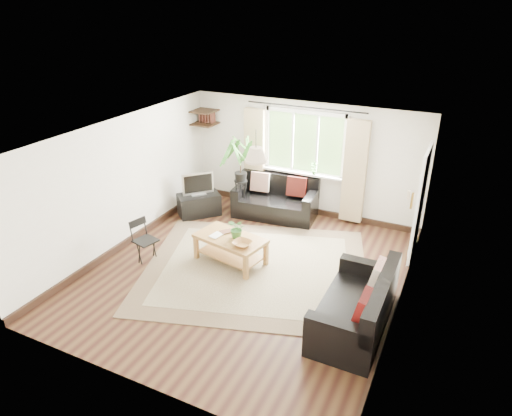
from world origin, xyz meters
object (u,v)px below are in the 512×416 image
at_px(sofa_back, 275,198).
at_px(folding_chair, 146,241).
at_px(coffee_table, 231,250).
at_px(tv_stand, 199,204).
at_px(palm_stand, 241,178).
at_px(sofa_right, 355,303).

relative_size(sofa_back, folding_chair, 2.27).
height_order(coffee_table, tv_stand, coffee_table).
height_order(tv_stand, palm_stand, palm_stand).
bearing_deg(tv_stand, folding_chair, -132.56).
bearing_deg(tv_stand, sofa_right, -76.65).
xyz_separation_m(coffee_table, folding_chair, (-1.37, -0.59, 0.13)).
bearing_deg(folding_chair, tv_stand, 18.86).
height_order(sofa_back, folding_chair, sofa_back).
xyz_separation_m(sofa_right, folding_chair, (-3.77, 0.20, -0.04)).
bearing_deg(sofa_right, tv_stand, -118.95).
bearing_deg(sofa_right, sofa_back, -139.17).
distance_m(palm_stand, folding_chair, 2.56).
distance_m(coffee_table, tv_stand, 2.09).
distance_m(coffee_table, palm_stand, 2.08).
distance_m(sofa_back, tv_stand, 1.64).
xyz_separation_m(sofa_back, palm_stand, (-0.71, -0.22, 0.43)).
bearing_deg(palm_stand, tv_stand, -151.65).
bearing_deg(coffee_table, sofa_back, 91.13).
distance_m(sofa_right, tv_stand, 4.52).
height_order(tv_stand, folding_chair, folding_chair).
xyz_separation_m(tv_stand, palm_stand, (0.79, 0.43, 0.60)).
bearing_deg(palm_stand, folding_chair, -104.39).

